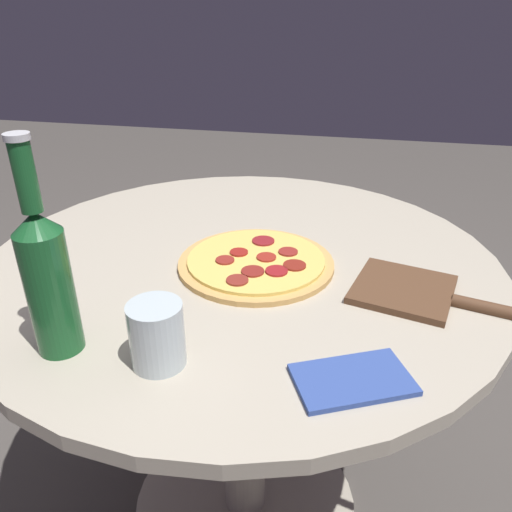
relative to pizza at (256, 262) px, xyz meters
The scene contains 7 objects.
ground_plane 0.74m from the pizza, 43.80° to the right, with size 8.00×8.00×0.00m, color #4C4742.
table 0.21m from the pizza, 43.80° to the right, with size 0.98×0.98×0.73m.
pizza is the anchor object (origin of this frame).
beer_bottle 0.38m from the pizza, 53.82° to the left, with size 0.06×0.06×0.30m.
pizza_paddle 0.30m from the pizza, behind, with size 0.32×0.19×0.02m.
drinking_glass 0.31m from the pizza, 76.89° to the left, with size 0.07×0.07×0.09m.
napkin 0.34m from the pizza, 123.60° to the left, with size 0.17×0.15×0.01m.
Camera 1 is at (-0.21, 0.83, 1.17)m, focal length 35.00 mm.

